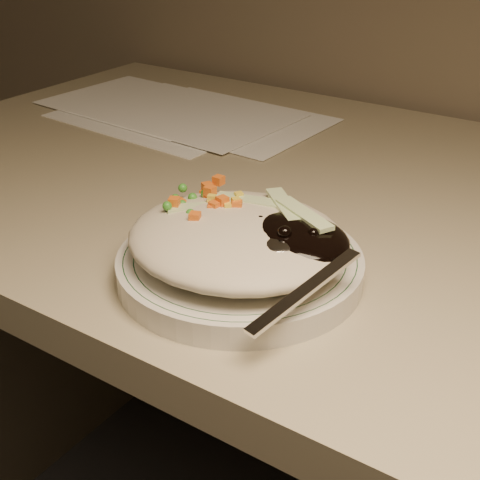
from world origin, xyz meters
The scene contains 5 objects.
desk centered at (0.00, 1.38, 0.54)m, with size 1.40×0.70×0.74m.
plate centered at (-0.07, 1.17, 0.75)m, with size 0.22×0.22×0.02m, color silver.
plate_rim centered at (-0.07, 1.17, 0.76)m, with size 0.20×0.20×0.00m.
meal centered at (-0.07, 1.17, 0.78)m, with size 0.21×0.19×0.05m.
papers centered at (-0.41, 1.51, 0.74)m, with size 0.45×0.27×0.00m.
Camera 1 is at (0.21, 0.75, 1.05)m, focal length 50.00 mm.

